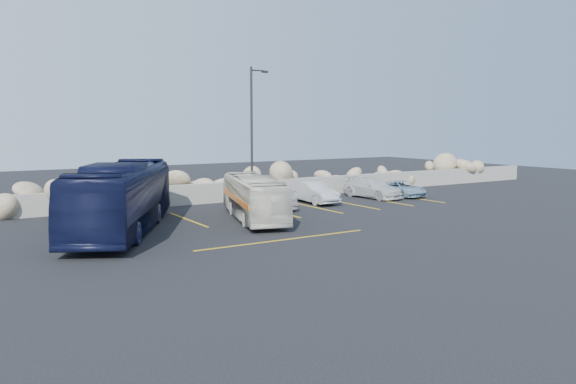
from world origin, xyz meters
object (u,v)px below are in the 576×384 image
car_b (314,192)px  lamppost (252,132)px  tour_coach (122,197)px  car_c (373,188)px  vintage_bus (254,197)px  car_d (402,189)px  car_a (270,196)px

car_b → lamppost: bearing=170.1°
tour_coach → car_c: size_ratio=2.52×
vintage_bus → tour_coach: 6.49m
lamppost → car_b: size_ratio=2.04×
vintage_bus → car_b: (5.97, 3.34, -0.46)m
lamppost → vintage_bus: size_ratio=1.01×
vintage_bus → car_d: size_ratio=2.16×
vintage_bus → car_d: 13.10m
car_c → car_a: bearing=178.5°
car_d → car_c: bearing=172.7°
car_a → car_c: bearing=8.3°
lamppost → car_a: bearing=-74.1°
car_a → car_c: size_ratio=0.98×
car_b → car_a: bearing=-169.0°
car_a → car_c: car_a is taller
car_c → car_b: bearing=175.2°
car_b → vintage_bus: bearing=-148.1°
vintage_bus → car_b: bearing=46.1°
tour_coach → car_c: tour_coach is taller
car_b → car_d: 6.79m
tour_coach → car_a: tour_coach is taller
car_c → car_d: bearing=-17.8°
vintage_bus → tour_coach: size_ratio=0.72×
lamppost → tour_coach: bearing=-155.1°
car_a → car_c: (8.02, 0.54, -0.10)m
lamppost → car_c: lamppost is taller
car_a → car_d: 10.16m
lamppost → car_c: bearing=-5.4°
tour_coach → vintage_bus: bearing=26.7°
car_b → car_d: (6.78, -0.42, -0.14)m
car_a → vintage_bus: bearing=-127.9°
car_b → car_c: 4.64m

